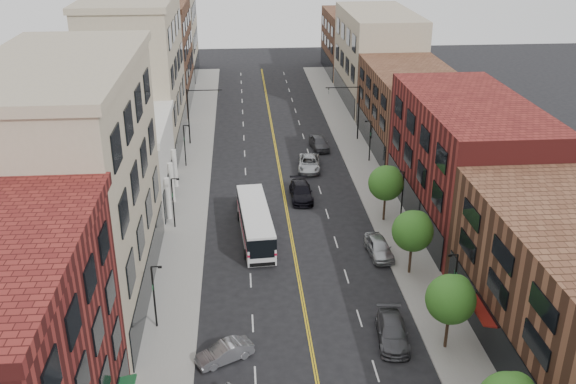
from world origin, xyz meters
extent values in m
cube|color=gray|center=(-10.00, 35.00, 0.07)|extent=(4.00, 110.00, 0.15)
cube|color=gray|center=(10.00, 35.00, 0.07)|extent=(4.00, 110.00, 0.15)
cube|color=tan|center=(-17.00, 13.00, 9.00)|extent=(10.00, 22.00, 18.00)
cube|color=silver|center=(-17.00, 31.00, 4.00)|extent=(10.00, 14.00, 8.00)
cube|color=tan|center=(-17.00, 48.00, 9.00)|extent=(10.00, 20.00, 18.00)
cube|color=brown|center=(-17.00, 68.00, 7.50)|extent=(10.00, 20.00, 15.00)
cube|color=tan|center=(-17.00, 86.00, 10.00)|extent=(10.00, 16.00, 20.00)
cube|color=maroon|center=(17.00, 24.00, 6.00)|extent=(10.00, 22.00, 12.00)
cube|color=brown|center=(17.00, 45.00, 5.00)|extent=(10.00, 20.00, 10.00)
cube|color=tan|center=(17.00, 66.00, 7.00)|extent=(10.00, 22.00, 14.00)
cube|color=brown|center=(17.00, 86.00, 5.50)|extent=(10.00, 18.00, 11.00)
cylinder|color=black|center=(9.30, 4.00, 1.40)|extent=(0.22, 0.22, 2.50)
sphere|color=#29611B|center=(9.30, 4.00, 4.04)|extent=(3.40, 3.40, 3.40)
sphere|color=#29611B|center=(9.80, 4.40, 4.55)|extent=(2.04, 2.04, 2.04)
cylinder|color=black|center=(9.30, 14.00, 1.40)|extent=(0.22, 0.22, 2.50)
sphere|color=#29611B|center=(9.30, 14.00, 4.04)|extent=(3.40, 3.40, 3.40)
sphere|color=#29611B|center=(9.80, 14.40, 4.55)|extent=(2.04, 2.04, 2.04)
cylinder|color=black|center=(9.30, 24.00, 1.40)|extent=(0.22, 0.22, 2.50)
sphere|color=#29611B|center=(9.30, 24.00, 4.04)|extent=(3.40, 3.40, 3.40)
sphere|color=#29611B|center=(9.80, 24.40, 4.55)|extent=(2.04, 2.04, 2.04)
cylinder|color=black|center=(-11.00, 8.00, 2.65)|extent=(0.14, 0.14, 5.00)
cylinder|color=black|center=(-10.65, 8.00, 5.15)|extent=(0.70, 0.10, 0.10)
cube|color=black|center=(-10.40, 8.00, 5.10)|extent=(0.28, 0.14, 0.14)
cube|color=#19592D|center=(-11.00, 8.00, 3.55)|extent=(0.04, 0.55, 0.35)
cylinder|color=black|center=(-11.00, 24.00, 2.65)|extent=(0.14, 0.14, 5.00)
cylinder|color=black|center=(-10.65, 24.00, 5.15)|extent=(0.70, 0.10, 0.10)
cube|color=black|center=(-10.40, 24.00, 5.10)|extent=(0.28, 0.14, 0.14)
cube|color=#19592D|center=(-11.00, 24.00, 3.55)|extent=(0.04, 0.55, 0.35)
cylinder|color=black|center=(-11.00, 40.00, 2.65)|extent=(0.14, 0.14, 5.00)
cylinder|color=black|center=(-10.65, 40.00, 5.15)|extent=(0.70, 0.10, 0.10)
cube|color=black|center=(-10.40, 40.00, 5.10)|extent=(0.28, 0.14, 0.14)
cube|color=#19592D|center=(-11.00, 40.00, 3.55)|extent=(0.04, 0.55, 0.35)
cylinder|color=black|center=(11.00, 8.00, 2.65)|extent=(0.14, 0.14, 5.00)
cylinder|color=black|center=(10.65, 8.00, 5.15)|extent=(0.70, 0.10, 0.10)
cube|color=black|center=(10.40, 8.00, 5.10)|extent=(0.28, 0.14, 0.14)
cube|color=#19592D|center=(11.00, 8.00, 3.55)|extent=(0.04, 0.55, 0.35)
cylinder|color=black|center=(11.00, 24.00, 2.65)|extent=(0.14, 0.14, 5.00)
cylinder|color=black|center=(10.65, 24.00, 5.15)|extent=(0.70, 0.10, 0.10)
cube|color=black|center=(10.40, 24.00, 5.10)|extent=(0.28, 0.14, 0.14)
cube|color=#19592D|center=(11.00, 24.00, 3.55)|extent=(0.04, 0.55, 0.35)
cylinder|color=black|center=(11.00, 40.00, 2.65)|extent=(0.14, 0.14, 5.00)
cylinder|color=black|center=(10.65, 40.00, 5.15)|extent=(0.70, 0.10, 0.10)
cube|color=black|center=(10.40, 40.00, 5.10)|extent=(0.28, 0.14, 0.14)
cube|color=#19592D|center=(11.00, 40.00, 3.55)|extent=(0.04, 0.55, 0.35)
cylinder|color=black|center=(-11.00, 48.00, 3.75)|extent=(0.18, 0.18, 7.20)
cylinder|color=black|center=(-8.80, 48.00, 7.15)|extent=(4.40, 0.12, 0.12)
imported|color=black|center=(-7.00, 48.00, 6.75)|extent=(0.15, 0.18, 0.90)
cylinder|color=black|center=(11.00, 48.00, 3.75)|extent=(0.18, 0.18, 7.20)
cylinder|color=black|center=(8.80, 48.00, 7.15)|extent=(4.40, 0.12, 0.12)
imported|color=black|center=(7.00, 48.00, 6.75)|extent=(0.15, 0.18, 0.90)
cube|color=silver|center=(-3.35, 21.49, 1.57)|extent=(3.28, 11.60, 2.77)
cube|color=black|center=(-3.35, 21.49, 2.24)|extent=(3.32, 11.64, 1.00)
cube|color=#A70B26|center=(-3.35, 21.49, 1.29)|extent=(3.32, 11.64, 0.21)
cube|color=black|center=(-2.95, 15.76, 1.81)|extent=(2.10, 0.21, 1.53)
cylinder|color=black|center=(-4.34, 17.59, 0.46)|extent=(0.33, 0.93, 0.92)
cylinder|color=black|center=(-1.82, 17.77, 0.46)|extent=(0.33, 0.93, 0.92)
cylinder|color=black|center=(-4.87, 25.21, 0.46)|extent=(0.33, 0.93, 0.92)
cylinder|color=black|center=(-2.36, 25.39, 0.46)|extent=(0.33, 0.93, 0.92)
imported|color=#999BA1|center=(-5.99, 3.90, 0.65)|extent=(4.17, 3.04, 1.31)
imported|color=#45464A|center=(5.80, 5.15, 0.75)|extent=(2.62, 5.33, 1.49)
imported|color=#AEB2B6|center=(7.40, 17.32, 0.80)|extent=(2.22, 4.81, 1.60)
imported|color=#525257|center=(-4.30, 28.00, 0.64)|extent=(1.62, 3.95, 1.27)
imported|color=black|center=(1.72, 29.85, 0.80)|extent=(2.27, 5.52, 1.60)
imported|color=#AFB3B7|center=(3.49, 38.11, 0.77)|extent=(3.18, 5.79, 1.54)
imported|color=#434348|center=(5.50, 44.97, 0.82)|extent=(2.49, 5.02, 1.64)
camera|label=1|loc=(-4.48, -31.52, 28.14)|focal=40.00mm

